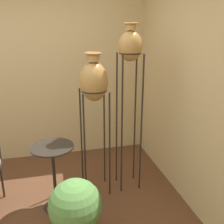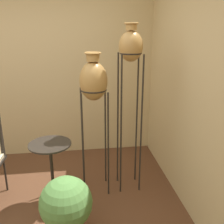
% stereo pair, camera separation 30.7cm
% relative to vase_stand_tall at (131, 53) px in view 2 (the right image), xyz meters
% --- Properties ---
extents(wall_back, '(7.58, 0.06, 2.70)m').
position_rel_vase_stand_tall_xyz_m(wall_back, '(-1.23, 1.15, -0.34)').
color(wall_back, '#D1B784').
rests_on(wall_back, ground_plane).
extents(wall_right, '(0.06, 7.58, 2.70)m').
position_rel_vase_stand_tall_xyz_m(wall_right, '(0.59, -0.67, -0.34)').
color(wall_right, '#D1B784').
rests_on(wall_right, ground_plane).
extents(vase_stand_tall, '(0.27, 0.27, 2.02)m').
position_rel_vase_stand_tall_xyz_m(vase_stand_tall, '(0.00, 0.00, 0.00)').
color(vase_stand_tall, '#28231E').
rests_on(vase_stand_tall, ground_plane).
extents(vase_stand_medium, '(0.32, 0.32, 1.71)m').
position_rel_vase_stand_tall_xyz_m(vase_stand_medium, '(-0.42, -0.01, -0.32)').
color(vase_stand_medium, '#28231E').
rests_on(vase_stand_medium, ground_plane).
extents(side_table, '(0.46, 0.46, 0.76)m').
position_rel_vase_stand_tall_xyz_m(side_table, '(-0.92, -0.24, -1.14)').
color(side_table, '#28231E').
rests_on(side_table, ground_plane).
extents(potted_plant, '(0.50, 0.50, 0.66)m').
position_rel_vase_stand_tall_xyz_m(potted_plant, '(-0.75, -0.80, -1.32)').
color(potted_plant, brown).
rests_on(potted_plant, ground_plane).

